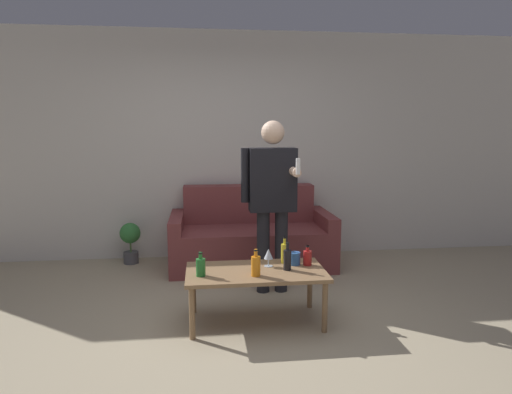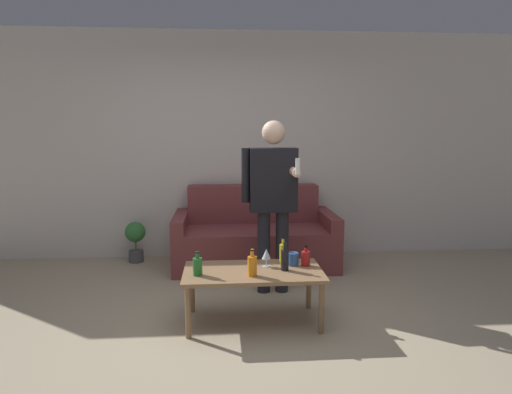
{
  "view_description": "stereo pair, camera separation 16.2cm",
  "coord_description": "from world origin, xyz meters",
  "px_view_note": "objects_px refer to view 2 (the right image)",
  "views": [
    {
      "loc": [
        -0.25,
        -3.22,
        1.57
      ],
      "look_at": [
        0.22,
        0.83,
        0.95
      ],
      "focal_mm": 32.0,
      "sensor_mm": 36.0,
      "label": 1
    },
    {
      "loc": [
        -0.09,
        -3.23,
        1.57
      ],
      "look_at": [
        0.22,
        0.83,
        0.95
      ],
      "focal_mm": 32.0,
      "sensor_mm": 36.0,
      "label": 2
    }
  ],
  "objects_px": {
    "coffee_table": "(253,276)",
    "person_standing_front": "(273,194)",
    "couch": "(255,237)",
    "bottle_orange": "(252,265)"
  },
  "relations": [
    {
      "from": "couch",
      "to": "coffee_table",
      "type": "height_order",
      "value": "couch"
    },
    {
      "from": "couch",
      "to": "bottle_orange",
      "type": "height_order",
      "value": "couch"
    },
    {
      "from": "bottle_orange",
      "to": "person_standing_front",
      "type": "bearing_deg",
      "value": 73.06
    },
    {
      "from": "coffee_table",
      "to": "person_standing_front",
      "type": "xyz_separation_m",
      "value": [
        0.23,
        0.69,
        0.57
      ]
    },
    {
      "from": "coffee_table",
      "to": "bottle_orange",
      "type": "xyz_separation_m",
      "value": [
        -0.02,
        -0.14,
        0.13
      ]
    },
    {
      "from": "coffee_table",
      "to": "couch",
      "type": "bearing_deg",
      "value": 85.27
    },
    {
      "from": "bottle_orange",
      "to": "couch",
      "type": "bearing_deg",
      "value": 85.12
    },
    {
      "from": "person_standing_front",
      "to": "coffee_table",
      "type": "bearing_deg",
      "value": -108.88
    },
    {
      "from": "person_standing_front",
      "to": "bottle_orange",
      "type": "bearing_deg",
      "value": -106.94
    },
    {
      "from": "bottle_orange",
      "to": "person_standing_front",
      "type": "xyz_separation_m",
      "value": [
        0.25,
        0.82,
        0.44
      ]
    }
  ]
}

